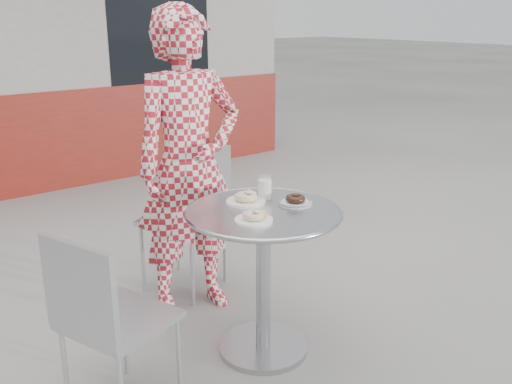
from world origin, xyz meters
TOP-DOWN VIEW (x-y plane):
  - ground at (0.00, 0.00)m, footprint 60.00×60.00m
  - bistro_table at (-0.02, 0.04)m, footprint 0.79×0.79m
  - chair_far at (0.04, 0.93)m, footprint 0.59×0.59m
  - chair_left at (-0.82, 0.08)m, footprint 0.53×0.53m
  - seated_person at (-0.05, 0.70)m, footprint 0.69×0.49m
  - plate_far at (-0.02, 0.19)m, footprint 0.20×0.20m
  - plate_near at (-0.16, -0.05)m, footprint 0.18×0.18m
  - plate_checker at (0.16, 0.02)m, footprint 0.18×0.18m
  - milk_cup at (0.09, 0.18)m, footprint 0.08×0.08m

SIDE VIEW (x-z plane):
  - ground at x=0.00m, z-range 0.00..0.00m
  - chair_left at x=-0.82m, z-range -0.17..0.71m
  - chair_far at x=0.04m, z-range -0.18..0.76m
  - bistro_table at x=-0.02m, z-range 0.20..1.00m
  - plate_checker at x=0.16m, z-range 0.79..0.83m
  - plate_near at x=-0.16m, z-range 0.79..0.84m
  - plate_far at x=-0.02m, z-range 0.79..0.84m
  - milk_cup at x=0.09m, z-range 0.79..0.92m
  - seated_person at x=-0.05m, z-range 0.00..1.79m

